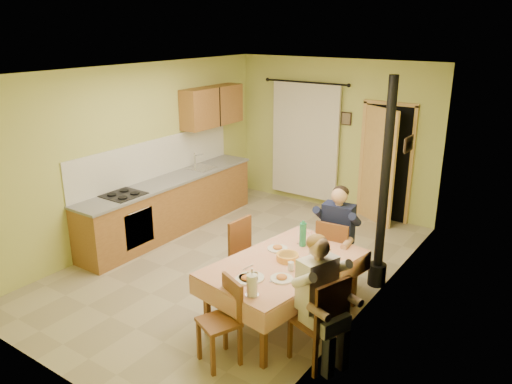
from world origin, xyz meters
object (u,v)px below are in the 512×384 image
Objects in this scene: man_far at (337,227)px; man_right at (319,286)px; chair_right at (318,337)px; stove_flue at (382,214)px; chair_near at (220,338)px; dining_table at (284,291)px; chair_left at (250,272)px; chair_far at (335,268)px.

man_far is 1.00× the size of man_right.
man_far is (-0.55, 1.51, 0.59)m from chair_right.
stove_flue is (-0.11, 1.92, 0.73)m from chair_right.
dining_table is at bearing -73.42° from chair_near.
chair_left is (-1.41, 0.78, -0.00)m from chair_right.
chair_right is 0.73× the size of man_right.
dining_table is 0.86m from chair_right.
chair_far is at bearing 90.00° from dining_table.
dining_table is at bearing 75.33° from man_right.
man_far is at bearing 90.20° from dining_table.
chair_near is at bearing 145.21° from man_right.
man_right is at bearing 65.66° from chair_left.
chair_far is 2.10m from chair_near.
chair_right is 1.71m from man_far.
man_right reaches higher than dining_table.
chair_right is (0.71, -0.48, -0.09)m from dining_table.
chair_right reaches higher than chair_left.
chair_right is at bearing -24.97° from dining_table.
dining_table is at bearing -104.67° from chair_far.
man_right is at bearing 90.00° from chair_right.
chair_near is 0.67× the size of man_right.
man_right reaches higher than chair_far.
stove_flue is (0.44, 0.42, 0.73)m from chair_far.
chair_far reaches higher than chair_near.
man_right reaches higher than chair_near.
chair_far is 1.00× the size of chair_left.
chair_left is (-0.58, 1.36, 0.00)m from chair_near.
stove_flue reaches higher than dining_table.
chair_far is at bearing -74.65° from chair_near.
chair_left is 0.71× the size of man_far.
stove_flue is (0.44, 0.40, 0.15)m from man_far.
stove_flue is (1.30, 1.14, 0.73)m from chair_left.
stove_flue reaches higher than chair_near.
chair_near is 1.47m from chair_left.
dining_table is 1.07m from chair_near.
man_far is 1.60m from man_right.
man_right is at bearing -87.20° from stove_flue.
chair_far is 0.35× the size of stove_flue.
man_right is at bearing -25.24° from dining_table.
chair_left is at bearing -43.79° from chair_near.
stove_flue is at bearing -82.98° from chair_near.
stove_flue is (0.72, 2.49, 0.74)m from chair_near.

